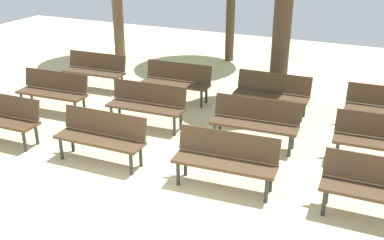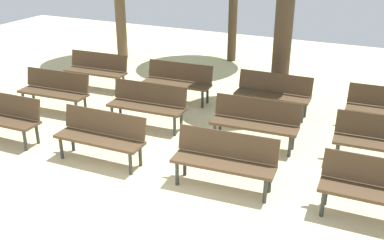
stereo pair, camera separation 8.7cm
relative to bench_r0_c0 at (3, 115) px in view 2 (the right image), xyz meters
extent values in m
plane|color=beige|center=(3.40, -1.45, -0.50)|extent=(24.00, 24.00, 0.00)
cube|color=#4C3823|center=(0.00, -0.08, -0.07)|extent=(1.61, 0.48, 0.05)
cube|color=#4C3823|center=(0.00, 0.12, 0.17)|extent=(1.60, 0.16, 0.40)
cylinder|color=#2D332D|center=(0.71, -0.22, -0.30)|extent=(0.06, 0.06, 0.40)
cylinder|color=#2D332D|center=(0.70, 0.10, -0.30)|extent=(0.06, 0.06, 0.40)
cube|color=#4C3823|center=(2.20, -0.01, -0.07)|extent=(1.61, 0.47, 0.05)
cube|color=#4C3823|center=(2.19, 0.19, 0.17)|extent=(1.60, 0.15, 0.40)
cylinder|color=#2D332D|center=(1.50, -0.18, -0.30)|extent=(0.06, 0.06, 0.40)
cylinder|color=#2D332D|center=(2.90, -0.15, -0.30)|extent=(0.06, 0.06, 0.40)
cylinder|color=#2D332D|center=(1.49, 0.14, -0.30)|extent=(0.06, 0.06, 0.40)
cylinder|color=#2D332D|center=(2.89, 0.17, -0.30)|extent=(0.06, 0.06, 0.40)
cube|color=#4C3823|center=(4.42, 0.08, -0.07)|extent=(1.62, 0.54, 0.05)
cube|color=#4C3823|center=(4.41, 0.28, 0.17)|extent=(1.60, 0.22, 0.40)
cylinder|color=#2D332D|center=(3.73, -0.12, -0.30)|extent=(0.06, 0.06, 0.40)
cylinder|color=#2D332D|center=(5.13, -0.04, -0.30)|extent=(0.06, 0.06, 0.40)
cylinder|color=#2D332D|center=(3.71, 0.20, -0.30)|extent=(0.06, 0.06, 0.40)
cylinder|color=#2D332D|center=(5.11, 0.28, -0.30)|extent=(0.06, 0.06, 0.40)
cube|color=#4C3823|center=(6.65, 0.16, -0.07)|extent=(1.61, 0.47, 0.05)
cube|color=#4C3823|center=(6.65, 0.36, 0.17)|extent=(1.60, 0.16, 0.40)
cylinder|color=#2D332D|center=(5.95, -0.02, -0.30)|extent=(0.06, 0.06, 0.40)
cylinder|color=#2D332D|center=(5.95, 0.30, -0.30)|extent=(0.06, 0.06, 0.40)
cube|color=#4C3823|center=(-0.08, 1.48, -0.07)|extent=(1.62, 0.52, 0.05)
cube|color=#4C3823|center=(-0.09, 1.68, 0.17)|extent=(1.60, 0.20, 0.40)
cylinder|color=#2D332D|center=(-0.78, 1.29, -0.30)|extent=(0.06, 0.06, 0.40)
cylinder|color=#2D332D|center=(0.62, 1.36, -0.30)|extent=(0.06, 0.06, 0.40)
cylinder|color=#2D332D|center=(-0.79, 1.61, -0.30)|extent=(0.06, 0.06, 0.40)
cylinder|color=#2D332D|center=(0.61, 1.68, -0.30)|extent=(0.06, 0.06, 0.40)
cube|color=#4C3823|center=(2.17, 1.61, -0.07)|extent=(1.62, 0.51, 0.05)
cube|color=#4C3823|center=(2.16, 1.81, 0.17)|extent=(1.60, 0.20, 0.40)
cylinder|color=#2D332D|center=(1.48, 1.42, -0.30)|extent=(0.06, 0.06, 0.40)
cylinder|color=#2D332D|center=(2.88, 1.49, -0.30)|extent=(0.06, 0.06, 0.40)
cylinder|color=#2D332D|center=(1.47, 1.74, -0.30)|extent=(0.06, 0.06, 0.40)
cylinder|color=#2D332D|center=(2.86, 1.81, -0.30)|extent=(0.06, 0.06, 0.40)
cube|color=#4C3823|center=(4.41, 1.67, -0.07)|extent=(1.62, 0.52, 0.05)
cube|color=#4C3823|center=(4.40, 1.87, 0.17)|extent=(1.60, 0.21, 0.40)
cylinder|color=#2D332D|center=(3.72, 1.48, -0.30)|extent=(0.06, 0.06, 0.40)
cylinder|color=#2D332D|center=(5.12, 1.55, -0.30)|extent=(0.06, 0.06, 0.40)
cylinder|color=#2D332D|center=(3.70, 1.80, -0.30)|extent=(0.06, 0.06, 0.40)
cylinder|color=#2D332D|center=(5.10, 1.87, -0.30)|extent=(0.06, 0.06, 0.40)
cube|color=#4C3823|center=(6.60, 1.78, -0.07)|extent=(1.62, 0.52, 0.05)
cylinder|color=#2D332D|center=(5.91, 1.59, -0.30)|extent=(0.06, 0.06, 0.40)
cylinder|color=#2D332D|center=(5.89, 1.91, -0.30)|extent=(0.06, 0.06, 0.40)
cube|color=#4C3823|center=(-0.17, 3.15, -0.07)|extent=(1.62, 0.51, 0.05)
cube|color=#4C3823|center=(-0.18, 3.35, 0.17)|extent=(1.60, 0.19, 0.40)
cylinder|color=#2D332D|center=(-0.86, 2.96, -0.30)|extent=(0.06, 0.06, 0.40)
cylinder|color=#2D332D|center=(0.53, 3.02, -0.30)|extent=(0.06, 0.06, 0.40)
cylinder|color=#2D332D|center=(-0.88, 3.28, -0.30)|extent=(0.06, 0.06, 0.40)
cylinder|color=#2D332D|center=(0.52, 3.34, -0.30)|extent=(0.06, 0.06, 0.40)
cube|color=#4C3823|center=(2.08, 3.19, -0.07)|extent=(1.62, 0.50, 0.05)
cube|color=#4C3823|center=(2.07, 3.39, 0.17)|extent=(1.60, 0.18, 0.40)
cylinder|color=#2D332D|center=(1.38, 3.00, -0.30)|extent=(0.06, 0.06, 0.40)
cylinder|color=#2D332D|center=(2.78, 3.06, -0.30)|extent=(0.06, 0.06, 0.40)
cylinder|color=#2D332D|center=(1.37, 3.32, -0.30)|extent=(0.06, 0.06, 0.40)
cylinder|color=#2D332D|center=(2.77, 3.38, -0.30)|extent=(0.06, 0.06, 0.40)
cube|color=#4C3823|center=(4.30, 3.31, -0.07)|extent=(1.60, 0.45, 0.05)
cube|color=#4C3823|center=(4.30, 3.51, 0.17)|extent=(1.60, 0.14, 0.40)
cylinder|color=#2D332D|center=(3.60, 3.14, -0.30)|extent=(0.06, 0.06, 0.40)
cylinder|color=#2D332D|center=(5.00, 3.16, -0.30)|extent=(0.06, 0.06, 0.40)
cylinder|color=#2D332D|center=(3.60, 3.46, -0.30)|extent=(0.06, 0.06, 0.40)
cylinder|color=#2D332D|center=(5.00, 3.48, -0.30)|extent=(0.06, 0.06, 0.40)
cylinder|color=#2D332D|center=(5.91, 3.18, -0.30)|extent=(0.06, 0.06, 0.40)
cylinder|color=#2D332D|center=(5.90, 3.50, -0.30)|extent=(0.06, 0.06, 0.40)
cylinder|color=brown|center=(-1.16, 5.90, 0.79)|extent=(0.32, 0.32, 2.60)
cylinder|color=#4C3A28|center=(2.03, 7.01, 0.99)|extent=(0.26, 0.26, 2.99)
cylinder|color=#4C3A28|center=(4.19, 4.30, 1.00)|extent=(0.41, 0.41, 3.01)
camera|label=1|loc=(6.42, -5.59, 3.25)|focal=41.83mm
camera|label=2|loc=(6.50, -5.56, 3.25)|focal=41.83mm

